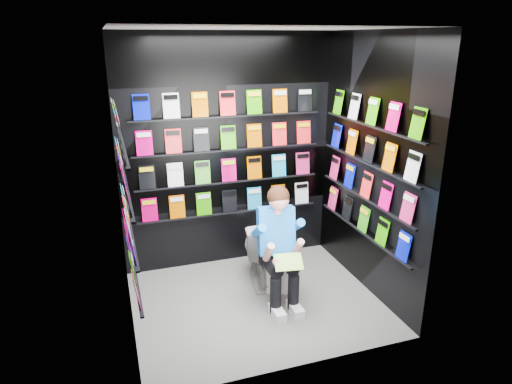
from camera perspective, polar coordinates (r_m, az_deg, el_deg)
name	(u,v)px	position (r m, az deg, el deg)	size (l,w,h in m)	color
floor	(256,302)	(4.72, 0.03, -13.59)	(2.40, 2.40, 0.00)	slate
ceiling	(256,28)	(3.99, 0.04, 19.81)	(2.40, 2.40, 0.00)	white
wall_back	(228,154)	(5.10, -3.53, 4.80)	(2.40, 0.04, 2.60)	black
wall_front	(300,218)	(3.29, 5.54, -3.21)	(2.40, 0.04, 2.60)	black
wall_left	(120,192)	(3.98, -16.59, -0.01)	(0.04, 2.00, 2.60)	black
wall_right	(371,168)	(4.68, 14.14, 2.98)	(0.04, 2.00, 2.60)	black
comics_back	(229,154)	(5.07, -3.44, 4.78)	(2.10, 0.06, 1.37)	#D32167
comics_left	(124,191)	(3.98, -16.17, 0.10)	(0.06, 1.70, 1.37)	#D32167
comics_right	(368,167)	(4.66, 13.83, 3.01)	(0.06, 1.70, 1.37)	#D32167
toilet	(262,250)	(4.93, 0.78, -7.20)	(0.42, 0.75, 0.73)	white
longbox	(276,273)	(4.95, 2.54, -10.02)	(0.22, 0.39, 0.29)	silver
longbox_lid	(276,259)	(4.87, 2.57, -8.35)	(0.24, 0.41, 0.03)	silver
reader	(275,231)	(4.45, 2.41, -4.91)	(0.48, 0.70, 1.28)	blue
held_comic	(288,262)	(4.23, 4.08, -8.71)	(0.26, 0.01, 0.18)	green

